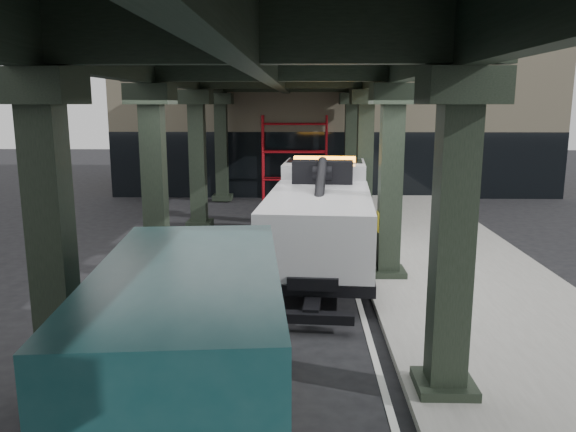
# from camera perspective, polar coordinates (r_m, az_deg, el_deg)

# --- Properties ---
(ground) EXTENTS (90.00, 90.00, 0.00)m
(ground) POSITION_cam_1_polar(r_m,az_deg,el_deg) (12.93, -0.28, -9.09)
(ground) COLOR black
(ground) RESTS_ON ground
(sidewalk) EXTENTS (5.00, 40.00, 0.15)m
(sidewalk) POSITION_cam_1_polar(r_m,az_deg,el_deg) (15.36, 17.09, -5.98)
(sidewalk) COLOR gray
(sidewalk) RESTS_ON ground
(lane_stripe) EXTENTS (0.12, 38.00, 0.01)m
(lane_stripe) POSITION_cam_1_polar(r_m,az_deg,el_deg) (14.88, 6.56, -6.38)
(lane_stripe) COLOR silver
(lane_stripe) RESTS_ON ground
(viaduct) EXTENTS (7.40, 32.00, 6.40)m
(viaduct) POSITION_cam_1_polar(r_m,az_deg,el_deg) (14.17, -1.72, 15.16)
(viaduct) COLOR black
(viaduct) RESTS_ON ground
(building) EXTENTS (22.00, 10.00, 8.00)m
(building) POSITION_cam_1_polar(r_m,az_deg,el_deg) (32.16, 4.45, 10.35)
(building) COLOR #C6B793
(building) RESTS_ON ground
(scaffolding) EXTENTS (3.08, 0.88, 4.00)m
(scaffolding) POSITION_cam_1_polar(r_m,az_deg,el_deg) (26.87, 0.68, 6.17)
(scaffolding) COLOR #B70E17
(scaffolding) RESTS_ON ground
(tow_truck) EXTENTS (3.25, 9.38, 3.02)m
(tow_truck) POSITION_cam_1_polar(r_m,az_deg,el_deg) (16.24, 3.44, 0.52)
(tow_truck) COLOR black
(tow_truck) RESTS_ON ground
(towed_van) EXTENTS (2.95, 6.37, 2.51)m
(towed_van) POSITION_cam_1_polar(r_m,az_deg,el_deg) (7.85, -9.64, -12.56)
(towed_van) COLOR #123F42
(towed_van) RESTS_ON ground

